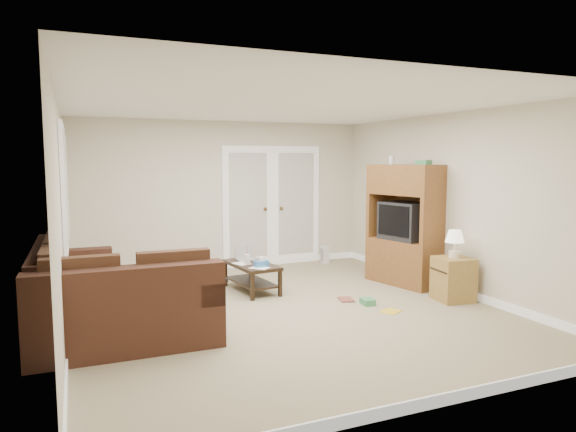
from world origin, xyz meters
name	(u,v)px	position (x,y,z in m)	size (l,w,h in m)	color
floor	(287,310)	(0.00, 0.00, 0.00)	(5.50, 5.50, 0.00)	tan
ceiling	(287,105)	(0.00, 0.00, 2.50)	(5.00, 5.50, 0.02)	white
wall_left	(61,219)	(-2.50, 0.00, 1.25)	(0.02, 5.50, 2.50)	beige
wall_right	(452,203)	(2.50, 0.00, 1.25)	(0.02, 5.50, 2.50)	beige
wall_back	(225,195)	(0.00, 2.75, 1.25)	(5.00, 0.02, 2.50)	beige
wall_front	(434,244)	(0.00, -2.75, 1.25)	(5.00, 0.02, 2.50)	beige
baseboards	(287,306)	(0.00, 0.00, 0.05)	(5.00, 5.50, 0.10)	white
french_doors	(272,206)	(0.85, 2.71, 1.04)	(1.80, 0.05, 2.13)	white
window_left	(65,185)	(-2.46, 1.00, 1.55)	(0.05, 1.92, 1.42)	white
sectional_sofa	(96,299)	(-2.19, 0.19, 0.34)	(1.86, 2.79, 0.86)	#422519
coffee_table	(251,276)	(-0.10, 1.08, 0.22)	(0.61, 1.03, 0.67)	black
tv_armoire	(407,224)	(2.20, 0.62, 0.90)	(0.85, 1.22, 1.92)	brown
side_cabinet	(453,275)	(2.20, -0.42, 0.34)	(0.49, 0.49, 0.94)	#A27D3B
space_heater	(325,254)	(1.77, 2.45, 0.16)	(0.12, 0.10, 0.31)	white
floor_magazine	(391,311)	(1.15, -0.53, 0.00)	(0.26, 0.20, 0.01)	gold
floor_greenbox	(368,302)	(1.06, -0.16, 0.04)	(0.14, 0.19, 0.08)	#41905A
floor_book	(339,300)	(0.82, 0.15, 0.01)	(0.18, 0.25, 0.02)	brown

